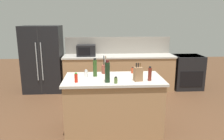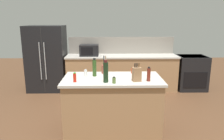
% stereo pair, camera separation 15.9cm
% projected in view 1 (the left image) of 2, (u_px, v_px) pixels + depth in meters
% --- Properties ---
extents(ground_plane, '(14.00, 14.00, 0.00)m').
position_uv_depth(ground_plane, '(113.00, 129.00, 3.85)').
color(ground_plane, brown).
extents(back_counter_run, '(2.94, 0.66, 0.94)m').
position_uv_depth(back_counter_run, '(119.00, 73.00, 5.89)').
color(back_counter_run, '#A87C54').
rests_on(back_counter_run, ground_plane).
extents(wall_backsplash, '(2.90, 0.03, 0.46)m').
position_uv_depth(wall_backsplash, '(118.00, 45.00, 6.04)').
color(wall_backsplash, gray).
rests_on(wall_backsplash, back_counter_run).
extents(kitchen_island, '(1.64, 0.86, 0.94)m').
position_uv_depth(kitchen_island, '(113.00, 104.00, 3.74)').
color(kitchen_island, '#A87C54').
rests_on(kitchen_island, ground_plane).
extents(refrigerator, '(0.99, 0.75, 1.72)m').
position_uv_depth(refrigerator, '(43.00, 59.00, 5.73)').
color(refrigerator, black).
rests_on(refrigerator, ground_plane).
extents(range_oven, '(0.76, 0.65, 0.92)m').
position_uv_depth(range_oven, '(187.00, 72.00, 6.01)').
color(range_oven, black).
rests_on(range_oven, ground_plane).
extents(microwave, '(0.48, 0.39, 0.29)m').
position_uv_depth(microwave, '(86.00, 50.00, 5.70)').
color(microwave, black).
rests_on(microwave, back_counter_run).
extents(knife_block, '(0.15, 0.13, 0.29)m').
position_uv_depth(knife_block, '(138.00, 74.00, 3.43)').
color(knife_block, '#936B47').
rests_on(knife_block, kitchen_island).
extents(utensil_crock, '(0.12, 0.12, 0.32)m').
position_uv_depth(utensil_crock, '(105.00, 69.00, 3.91)').
color(utensil_crock, brown).
rests_on(utensil_crock, kitchen_island).
extents(spice_jar_oregano, '(0.05, 0.05, 0.10)m').
position_uv_depth(spice_jar_oregano, '(116.00, 80.00, 3.32)').
color(spice_jar_oregano, '#567038').
rests_on(spice_jar_oregano, kitchen_island).
extents(pepper_grinder, '(0.06, 0.06, 0.23)m').
position_uv_depth(pepper_grinder, '(107.00, 73.00, 3.48)').
color(pepper_grinder, brown).
rests_on(pepper_grinder, kitchen_island).
extents(olive_oil_bottle, '(0.07, 0.07, 0.31)m').
position_uv_depth(olive_oil_bottle, '(95.00, 68.00, 3.70)').
color(olive_oil_bottle, '#2D4C1E').
rests_on(olive_oil_bottle, kitchen_island).
extents(hot_sauce_bottle, '(0.05, 0.05, 0.15)m').
position_uv_depth(hot_sauce_bottle, '(76.00, 78.00, 3.36)').
color(hot_sauce_bottle, red).
rests_on(hot_sauce_bottle, kitchen_island).
extents(spice_jar_paprika, '(0.05, 0.05, 0.11)m').
position_uv_depth(spice_jar_paprika, '(133.00, 70.00, 3.93)').
color(spice_jar_paprika, '#B73D1E').
rests_on(spice_jar_paprika, kitchen_island).
extents(vinegar_bottle, '(0.06, 0.06, 0.23)m').
position_uv_depth(vinegar_bottle, '(150.00, 74.00, 3.45)').
color(vinegar_bottle, maroon).
rests_on(vinegar_bottle, kitchen_island).
extents(salt_shaker, '(0.05, 0.05, 0.12)m').
position_uv_depth(salt_shaker, '(86.00, 73.00, 3.69)').
color(salt_shaker, silver).
rests_on(salt_shaker, kitchen_island).
extents(wine_bottle, '(0.08, 0.08, 0.35)m').
position_uv_depth(wine_bottle, '(107.00, 72.00, 3.35)').
color(wine_bottle, black).
rests_on(wine_bottle, kitchen_island).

